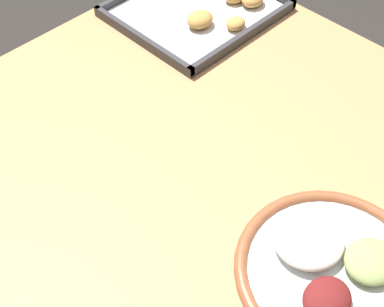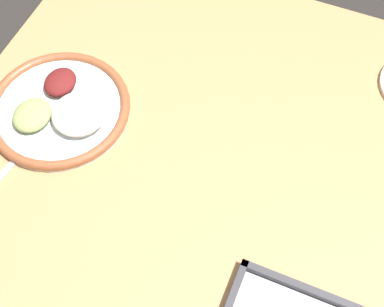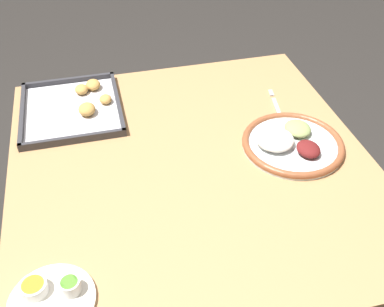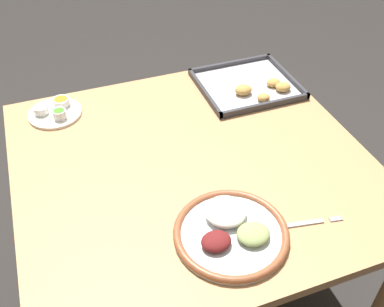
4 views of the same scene
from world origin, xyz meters
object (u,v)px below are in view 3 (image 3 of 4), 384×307
at_px(dinner_plate, 291,143).
at_px(baking_tray, 75,107).
at_px(saucer_plate, 50,299).
at_px(fork, 278,111).

relative_size(dinner_plate, baking_tray, 0.85).
bearing_deg(baking_tray, saucer_plate, 173.18).
bearing_deg(saucer_plate, baking_tray, -6.82).
height_order(dinner_plate, baking_tray, dinner_plate).
distance_m(dinner_plate, baking_tray, 0.68).
bearing_deg(dinner_plate, saucer_plate, 117.22).
height_order(saucer_plate, baking_tray, same).
xyz_separation_m(dinner_plate, baking_tray, (0.34, 0.59, -0.00)).
relative_size(saucer_plate, baking_tray, 0.52).
distance_m(dinner_plate, fork, 0.18).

